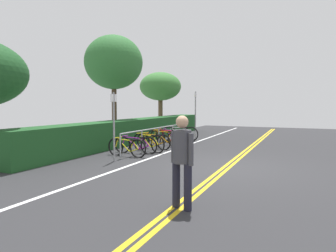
{
  "coord_description": "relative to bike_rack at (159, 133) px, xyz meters",
  "views": [
    {
      "loc": [
        -8.63,
        -1.98,
        1.82
      ],
      "look_at": [
        2.27,
        2.87,
        0.97
      ],
      "focal_mm": 32.45,
      "sensor_mm": 36.0,
      "label": 1
    }
  ],
  "objects": [
    {
      "name": "bike_rack",
      "position": [
        0.0,
        0.0,
        0.0
      ],
      "size": [
        5.95,
        0.05,
        0.87
      ],
      "color": "#9EA0A5",
      "rests_on": "ground_plane"
    },
    {
      "name": "sign_post_far",
      "position": [
        3.87,
        -0.3,
        0.85
      ],
      "size": [
        0.36,
        0.07,
        2.51
      ],
      "color": "gray",
      "rests_on": "ground_plane"
    },
    {
      "name": "tree_mid",
      "position": [
        1.28,
        3.08,
        3.24
      ],
      "size": [
        2.86,
        2.86,
        5.22
      ],
      "color": "#473323",
      "rests_on": "ground_plane"
    },
    {
      "name": "bicycle_7",
      "position": [
        2.48,
        0.03,
        -0.28
      ],
      "size": [
        0.48,
        1.84,
        0.78
      ],
      "color": "black",
      "rests_on": "ground_plane"
    },
    {
      "name": "tree_far_right",
      "position": [
        6.86,
        3.18,
        2.35
      ],
      "size": [
        2.75,
        2.75,
        3.96
      ],
      "color": "brown",
      "rests_on": "ground_plane"
    },
    {
      "name": "sign_post_near",
      "position": [
        -3.36,
        -0.04,
        0.69
      ],
      "size": [
        0.36,
        0.07,
        2.21
      ],
      "color": "gray",
      "rests_on": "ground_plane"
    },
    {
      "name": "ground_plane",
      "position": [
        -2.82,
        -3.55,
        -0.67
      ],
      "size": [
        33.61,
        11.56,
        0.05
      ],
      "primitive_type": "cube",
      "color": "#2B2B2D"
    },
    {
      "name": "bicycle_0",
      "position": [
        -2.41,
        0.09,
        -0.32
      ],
      "size": [
        0.46,
        1.64,
        0.69
      ],
      "color": "black",
      "rests_on": "ground_plane"
    },
    {
      "name": "hedge_backdrop",
      "position": [
        1.5,
        1.99,
        -0.09
      ],
      "size": [
        14.9,
        1.12,
        1.1
      ],
      "primitive_type": "cube",
      "color": "#1C4C21",
      "rests_on": "ground_plane"
    },
    {
      "name": "bicycle_3",
      "position": [
        -0.42,
        0.05,
        -0.32
      ],
      "size": [
        0.46,
        1.68,
        0.68
      ],
      "color": "black",
      "rests_on": "ground_plane"
    },
    {
      "name": "pedestrian",
      "position": [
        -6.61,
        -3.63,
        0.29
      ],
      "size": [
        0.32,
        0.46,
        1.63
      ],
      "color": "#1E1E2D",
      "rests_on": "ground_plane"
    },
    {
      "name": "bicycle_5",
      "position": [
        1.05,
        0.04,
        -0.29
      ],
      "size": [
        0.47,
        1.71,
        0.75
      ],
      "color": "black",
      "rests_on": "ground_plane"
    },
    {
      "name": "bike_lane_stripe_white",
      "position": [
        -2.82,
        -0.83,
        -0.64
      ],
      "size": [
        30.25,
        0.12,
        0.0
      ],
      "primitive_type": "cube",
      "color": "white",
      "rests_on": "ground_plane"
    },
    {
      "name": "centre_line_yellow_outer",
      "position": [
        -2.82,
        -3.47,
        -0.64
      ],
      "size": [
        30.25,
        0.1,
        0.0
      ],
      "primitive_type": "cube",
      "color": "gold",
      "rests_on": "ground_plane"
    },
    {
      "name": "bicycle_2",
      "position": [
        -1.11,
        -0.09,
        -0.3
      ],
      "size": [
        0.64,
        1.66,
        0.74
      ],
      "color": "black",
      "rests_on": "ground_plane"
    },
    {
      "name": "bicycle_6",
      "position": [
        1.74,
        0.11,
        -0.32
      ],
      "size": [
        0.46,
        1.66,
        0.7
      ],
      "color": "black",
      "rests_on": "ground_plane"
    },
    {
      "name": "centre_line_yellow_inner",
      "position": [
        -2.82,
        -3.63,
        -0.64
      ],
      "size": [
        30.25,
        0.1,
        0.0
      ],
      "primitive_type": "cube",
      "color": "gold",
      "rests_on": "ground_plane"
    },
    {
      "name": "bicycle_1",
      "position": [
        -1.7,
        0.14,
        -0.32
      ],
      "size": [
        0.46,
        1.75,
        0.69
      ],
      "color": "black",
      "rests_on": "ground_plane"
    },
    {
      "name": "bicycle_4",
      "position": [
        0.41,
        -0.07,
        -0.29
      ],
      "size": [
        0.46,
        1.78,
        0.75
      ],
      "color": "black",
      "rests_on": "ground_plane"
    }
  ]
}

